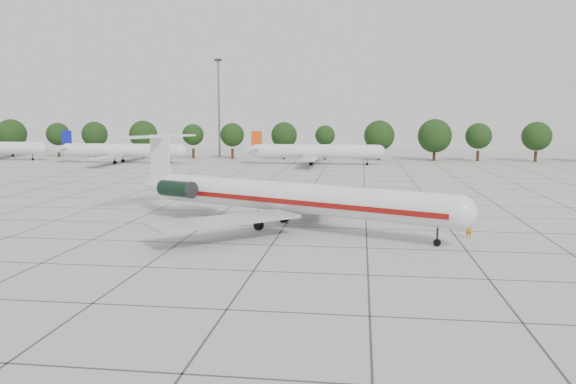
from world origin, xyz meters
name	(u,v)px	position (x,y,z in m)	size (l,w,h in m)	color
ground	(284,227)	(0.00, 0.00, 0.00)	(260.00, 260.00, 0.00)	#AEAEA6
apron_joints	(301,203)	(0.00, 15.00, 0.01)	(170.00, 170.00, 0.02)	#383838
main_airliner	(276,196)	(-0.80, 0.00, 3.08)	(35.58, 26.69, 8.72)	silver
ground_crew	(469,229)	(17.02, -2.91, 0.82)	(0.60, 0.39, 1.65)	orange
bg_airliner_b	(122,151)	(-46.77, 68.23, 2.91)	(28.24, 27.20, 7.40)	silver
bg_airliner_c	(315,152)	(-2.67, 70.46, 2.91)	(28.24, 27.20, 7.40)	silver
tree_line	(284,135)	(-11.68, 85.00, 5.98)	(249.86, 8.44, 10.22)	#332114
floodlight_mast	(219,102)	(-30.00, 92.00, 14.28)	(1.60, 1.60, 25.45)	slate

